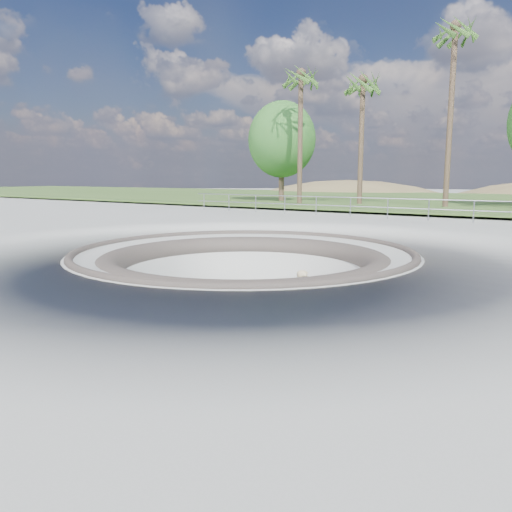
% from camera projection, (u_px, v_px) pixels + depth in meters
% --- Properties ---
extents(ground, '(180.00, 180.00, 0.00)m').
position_uv_depth(ground, '(244.00, 251.00, 15.09)').
color(ground, '#A0A19C').
rests_on(ground, ground).
extents(skate_bowl, '(14.00, 14.00, 4.10)m').
position_uv_depth(skate_bowl, '(244.00, 310.00, 15.38)').
color(skate_bowl, '#A0A19C').
rests_on(skate_bowl, ground).
extents(grass_strip, '(180.00, 36.00, 0.12)m').
position_uv_depth(grass_strip, '(480.00, 201.00, 42.54)').
color(grass_strip, '#395722').
rests_on(grass_strip, ground).
extents(safety_railing, '(25.00, 0.06, 1.03)m').
position_uv_depth(safety_railing, '(388.00, 208.00, 24.68)').
color(safety_railing, gray).
rests_on(safety_railing, ground).
extents(skateboard, '(0.75, 0.26, 0.08)m').
position_uv_depth(skateboard, '(303.00, 334.00, 13.00)').
color(skateboard, olive).
rests_on(skateboard, ground).
extents(skater, '(0.53, 0.69, 1.67)m').
position_uv_depth(skater, '(304.00, 302.00, 12.87)').
color(skater, '#CBB583').
rests_on(skater, skateboard).
extents(palm_a, '(2.60, 2.60, 10.22)m').
position_uv_depth(palm_a, '(301.00, 81.00, 35.83)').
color(palm_a, brown).
rests_on(palm_a, ground).
extents(palm_b, '(2.60, 2.60, 9.68)m').
position_uv_depth(palm_b, '(363.00, 87.00, 35.31)').
color(palm_b, brown).
rests_on(palm_b, ground).
extents(palm_c, '(2.60, 2.60, 12.21)m').
position_uv_depth(palm_c, '(455.00, 38.00, 31.30)').
color(palm_c, brown).
rests_on(palm_c, ground).
extents(bushy_tree_left, '(5.66, 5.14, 8.16)m').
position_uv_depth(bushy_tree_left, '(282.00, 140.00, 40.69)').
color(bushy_tree_left, brown).
rests_on(bushy_tree_left, ground).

